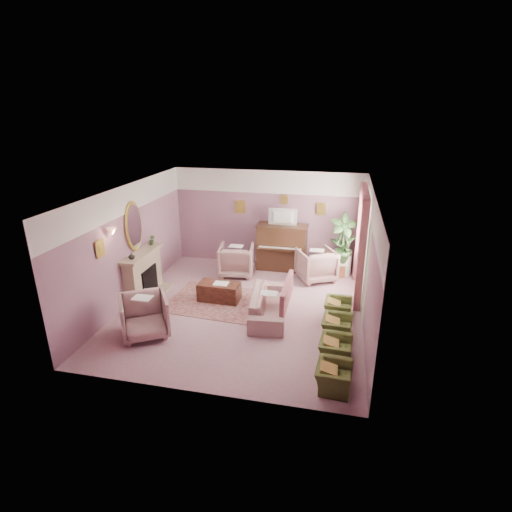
% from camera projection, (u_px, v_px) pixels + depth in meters
% --- Properties ---
extents(floor, '(5.50, 6.00, 0.01)m').
position_uv_depth(floor, '(242.00, 309.00, 9.39)').
color(floor, gray).
rests_on(floor, ground).
extents(ceiling, '(5.50, 6.00, 0.01)m').
position_uv_depth(ceiling, '(241.00, 191.00, 8.41)').
color(ceiling, white).
rests_on(ceiling, wall_back).
extents(wall_back, '(5.50, 0.02, 2.80)m').
position_uv_depth(wall_back, '(267.00, 219.00, 11.65)').
color(wall_back, slate).
rests_on(wall_back, floor).
extents(wall_front, '(5.50, 0.02, 2.80)m').
position_uv_depth(wall_front, '(194.00, 318.00, 6.16)').
color(wall_front, slate).
rests_on(wall_front, floor).
extents(wall_left, '(0.02, 6.00, 2.80)m').
position_uv_depth(wall_left, '(129.00, 244.00, 9.46)').
color(wall_left, slate).
rests_on(wall_left, floor).
extents(wall_right, '(0.02, 6.00, 2.80)m').
position_uv_depth(wall_right, '(369.00, 263.00, 8.35)').
color(wall_right, slate).
rests_on(wall_right, floor).
extents(picture_rail_band, '(5.50, 0.01, 0.65)m').
position_uv_depth(picture_rail_band, '(267.00, 182.00, 11.26)').
color(picture_rail_band, white).
rests_on(picture_rail_band, wall_back).
extents(stripe_panel, '(0.01, 3.00, 2.15)m').
position_uv_depth(stripe_panel, '(365.00, 256.00, 9.65)').
color(stripe_panel, '#B8C4AB').
rests_on(stripe_panel, wall_right).
extents(fireplace_surround, '(0.30, 1.40, 1.10)m').
position_uv_depth(fireplace_surround, '(143.00, 275.00, 9.90)').
color(fireplace_surround, tan).
rests_on(fireplace_surround, floor).
extents(fireplace_inset, '(0.18, 0.72, 0.68)m').
position_uv_depth(fireplace_inset, '(147.00, 281.00, 9.94)').
color(fireplace_inset, black).
rests_on(fireplace_inset, floor).
extents(fire_ember, '(0.06, 0.54, 0.10)m').
position_uv_depth(fire_ember, '(150.00, 287.00, 9.99)').
color(fire_ember, orange).
rests_on(fire_ember, floor).
extents(mantel_shelf, '(0.40, 1.55, 0.07)m').
position_uv_depth(mantel_shelf, '(142.00, 253.00, 9.70)').
color(mantel_shelf, tan).
rests_on(mantel_shelf, fireplace_surround).
extents(hearth, '(0.55, 1.50, 0.02)m').
position_uv_depth(hearth, '(153.00, 295.00, 10.05)').
color(hearth, tan).
rests_on(hearth, floor).
extents(mirror_frame, '(0.04, 0.72, 1.20)m').
position_uv_depth(mirror_frame, '(134.00, 226.00, 9.49)').
color(mirror_frame, '#E4CE4E').
rests_on(mirror_frame, wall_left).
extents(mirror_glass, '(0.01, 0.60, 1.06)m').
position_uv_depth(mirror_glass, '(135.00, 226.00, 9.48)').
color(mirror_glass, white).
rests_on(mirror_glass, wall_left).
extents(sconce_shade, '(0.20, 0.20, 0.16)m').
position_uv_depth(sconce_shade, '(112.00, 232.00, 8.45)').
color(sconce_shade, '#FFA781').
rests_on(sconce_shade, wall_left).
extents(piano, '(1.40, 0.60, 1.30)m').
position_uv_depth(piano, '(282.00, 248.00, 11.51)').
color(piano, '#3A2215').
rests_on(piano, floor).
extents(piano_keyshelf, '(1.30, 0.12, 0.06)m').
position_uv_depth(piano_keyshelf, '(280.00, 249.00, 11.17)').
color(piano_keyshelf, '#3A2215').
rests_on(piano_keyshelf, piano).
extents(piano_keys, '(1.20, 0.08, 0.02)m').
position_uv_depth(piano_keys, '(280.00, 248.00, 11.16)').
color(piano_keys, silver).
rests_on(piano_keys, piano).
extents(piano_top, '(1.45, 0.65, 0.04)m').
position_uv_depth(piano_top, '(282.00, 226.00, 11.28)').
color(piano_top, '#3A2215').
rests_on(piano_top, piano).
extents(television, '(0.80, 0.12, 0.48)m').
position_uv_depth(television, '(282.00, 216.00, 11.14)').
color(television, black).
rests_on(television, piano).
extents(print_back_left, '(0.30, 0.03, 0.38)m').
position_uv_depth(print_back_left, '(240.00, 207.00, 11.66)').
color(print_back_left, '#E4CE4E').
rests_on(print_back_left, wall_back).
extents(print_back_right, '(0.26, 0.03, 0.34)m').
position_uv_depth(print_back_right, '(321.00, 209.00, 11.16)').
color(print_back_right, '#E4CE4E').
rests_on(print_back_right, wall_back).
extents(print_back_mid, '(0.22, 0.03, 0.26)m').
position_uv_depth(print_back_mid, '(284.00, 199.00, 11.30)').
color(print_back_mid, '#E4CE4E').
rests_on(print_back_mid, wall_back).
extents(print_left_wall, '(0.03, 0.28, 0.36)m').
position_uv_depth(print_left_wall, '(100.00, 248.00, 8.24)').
color(print_left_wall, '#E4CE4E').
rests_on(print_left_wall, wall_left).
extents(window_blind, '(0.03, 1.40, 1.80)m').
position_uv_depth(window_blind, '(365.00, 228.00, 9.67)').
color(window_blind, beige).
rests_on(window_blind, wall_right).
extents(curtain_left, '(0.16, 0.34, 2.60)m').
position_uv_depth(curtain_left, '(361.00, 256.00, 8.98)').
color(curtain_left, '#984D59').
rests_on(curtain_left, floor).
extents(curtain_right, '(0.16, 0.34, 2.60)m').
position_uv_depth(curtain_right, '(359.00, 233.00, 10.67)').
color(curtain_right, '#984D59').
rests_on(curtain_right, floor).
extents(pelmet, '(0.16, 2.20, 0.16)m').
position_uv_depth(pelmet, '(365.00, 193.00, 9.38)').
color(pelmet, '#984D59').
rests_on(pelmet, wall_right).
extents(mantel_plant, '(0.16, 0.16, 0.28)m').
position_uv_depth(mantel_plant, '(152.00, 240.00, 10.14)').
color(mantel_plant, '#305428').
rests_on(mantel_plant, mantel_shelf).
extents(mantel_vase, '(0.16, 0.16, 0.16)m').
position_uv_depth(mantel_vase, '(132.00, 256.00, 9.20)').
color(mantel_vase, white).
rests_on(mantel_vase, mantel_shelf).
extents(area_rug, '(2.61, 1.96, 0.01)m').
position_uv_depth(area_rug, '(221.00, 302.00, 9.73)').
color(area_rug, '#875351').
rests_on(area_rug, floor).
extents(coffee_table, '(1.02, 0.53, 0.45)m').
position_uv_depth(coffee_table, '(219.00, 292.00, 9.74)').
color(coffee_table, '#432116').
rests_on(coffee_table, floor).
extents(table_paper, '(0.35, 0.28, 0.01)m').
position_uv_depth(table_paper, '(221.00, 283.00, 9.65)').
color(table_paper, white).
rests_on(table_paper, coffee_table).
extents(sofa, '(0.65, 1.94, 0.78)m').
position_uv_depth(sofa, '(269.00, 300.00, 8.97)').
color(sofa, '#A47D7B').
rests_on(sofa, floor).
extents(sofa_throw, '(0.10, 1.47, 0.54)m').
position_uv_depth(sofa_throw, '(287.00, 293.00, 8.82)').
color(sofa_throw, '#984D59').
rests_on(sofa_throw, sofa).
extents(floral_armchair_left, '(0.92, 0.92, 0.96)m').
position_uv_depth(floral_armchair_left, '(236.00, 259.00, 11.16)').
color(floral_armchair_left, '#A47D7B').
rests_on(floral_armchair_left, floor).
extents(floral_armchair_right, '(0.92, 0.92, 0.96)m').
position_uv_depth(floral_armchair_right, '(316.00, 263.00, 10.83)').
color(floral_armchair_right, '#A47D7B').
rests_on(floral_armchair_right, floor).
extents(floral_armchair_front, '(0.92, 0.92, 0.96)m').
position_uv_depth(floral_armchair_front, '(144.00, 314.00, 8.17)').
color(floral_armchair_front, '#A47D7B').
rests_on(floral_armchair_front, floor).
extents(olive_chair_a, '(0.47, 0.67, 0.58)m').
position_uv_depth(olive_chair_a, '(334.00, 373.00, 6.66)').
color(olive_chair_a, '#515F29').
rests_on(olive_chair_a, floor).
extents(olive_chair_b, '(0.47, 0.67, 0.58)m').
position_uv_depth(olive_chair_b, '(336.00, 346.00, 7.41)').
color(olive_chair_b, '#515F29').
rests_on(olive_chair_b, floor).
extents(olive_chair_c, '(0.47, 0.67, 0.58)m').
position_uv_depth(olive_chair_c, '(337.00, 324.00, 8.16)').
color(olive_chair_c, '#515F29').
rests_on(olive_chair_c, floor).
extents(olive_chair_d, '(0.47, 0.67, 0.58)m').
position_uv_depth(olive_chair_d, '(338.00, 306.00, 8.91)').
color(olive_chair_d, '#515F29').
rests_on(olive_chair_d, floor).
extents(side_table, '(0.52, 0.52, 0.70)m').
position_uv_depth(side_table, '(342.00, 262.00, 11.24)').
color(side_table, white).
rests_on(side_table, floor).
extents(side_plant_big, '(0.30, 0.30, 0.34)m').
position_uv_depth(side_plant_big, '(343.00, 245.00, 11.05)').
color(side_plant_big, '#305428').
rests_on(side_plant_big, side_table).
extents(side_plant_small, '(0.16, 0.16, 0.28)m').
position_uv_depth(side_plant_small, '(348.00, 247.00, 10.95)').
color(side_plant_small, '#305428').
rests_on(side_plant_small, side_table).
extents(palm_pot, '(0.34, 0.34, 0.34)m').
position_uv_depth(palm_pot, '(341.00, 270.00, 11.19)').
color(palm_pot, brown).
rests_on(palm_pot, floor).
extents(palm_plant, '(0.76, 0.76, 1.44)m').
position_uv_depth(palm_plant, '(343.00, 240.00, 10.88)').
color(palm_plant, '#305428').
rests_on(palm_plant, palm_pot).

